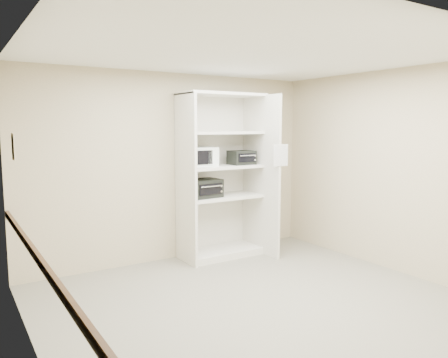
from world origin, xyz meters
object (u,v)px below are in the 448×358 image
shelving_unit (224,181)px  toaster_oven_lower (204,188)px  toaster_oven_upper (242,158)px  microwave (199,157)px

shelving_unit → toaster_oven_lower: 0.36m
shelving_unit → toaster_oven_upper: shelving_unit is taller
shelving_unit → toaster_oven_lower: size_ratio=5.12×
microwave → toaster_oven_lower: (0.03, -0.06, -0.46)m
microwave → toaster_oven_upper: 0.67m
toaster_oven_upper → toaster_oven_lower: 0.76m
toaster_oven_lower → shelving_unit: bearing=-4.4°
microwave → toaster_oven_lower: bearing=-60.0°
shelving_unit → microwave: size_ratio=5.30×
microwave → toaster_oven_upper: (0.67, -0.11, -0.03)m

